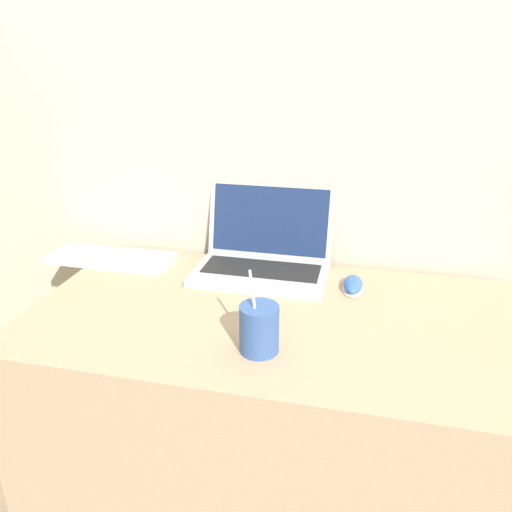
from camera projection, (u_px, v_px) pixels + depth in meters
wall_back at (305, 83)px, 1.39m from camera, size 7.00×0.04×2.50m
desk at (274, 427)px, 1.40m from camera, size 1.25×0.67×0.72m
laptop at (264, 252)px, 1.48m from camera, size 0.38×0.29×0.25m
drink_cup at (259, 328)px, 1.08m from camera, size 0.09×0.09×0.19m
computer_mouse at (353, 285)px, 1.37m from camera, size 0.06×0.11×0.03m
external_keyboard at (111, 258)px, 1.56m from camera, size 0.39×0.14×0.02m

